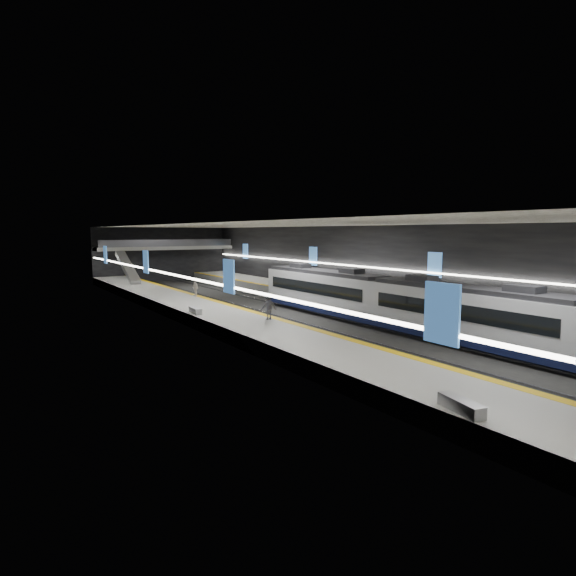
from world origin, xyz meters
TOP-DOWN VIEW (x-y plane):
  - ground at (0.00, 0.00)m, footprint 70.00×70.00m
  - ceiling at (0.00, 0.00)m, footprint 20.00×70.00m
  - wall_left at (-10.00, 0.00)m, footprint 0.04×70.00m
  - wall_right at (10.00, 0.00)m, footprint 0.04×70.00m
  - wall_back at (0.00, 35.00)m, footprint 20.00×0.04m
  - platform_left at (-7.50, 0.00)m, footprint 5.00×70.00m
  - tile_surface_left at (-7.50, 0.00)m, footprint 5.00×70.00m
  - tactile_strip_left at (-5.30, 0.00)m, footprint 0.60×70.00m
  - platform_right at (7.50, 0.00)m, footprint 5.00×70.00m
  - tile_surface_right at (7.50, 0.00)m, footprint 5.00×70.00m
  - tactile_strip_right at (5.30, 0.00)m, footprint 0.60×70.00m
  - rails at (-0.00, 0.00)m, footprint 6.52×70.00m
  - train at (2.50, -9.38)m, footprint 2.69×30.04m
  - ad_posters at (-0.00, 1.00)m, footprint 19.94×53.50m
  - cove_light_left at (-9.80, 0.00)m, footprint 0.25×68.60m
  - cove_light_right at (9.80, 0.00)m, footprint 0.25×68.60m
  - mezzanine_bridge at (0.00, 32.93)m, footprint 20.00×3.00m
  - escalator at (-7.50, 26.00)m, footprint 1.20×7.50m
  - bench_left_near at (-9.50, -25.65)m, footprint 0.97×2.03m
  - bench_left_far at (-9.40, -0.90)m, footprint 0.68×1.93m
  - bench_right_far at (9.50, 10.80)m, footprint 0.71×1.85m
  - passenger_right_a at (6.92, -20.96)m, footprint 0.63×0.77m
  - passenger_left_a at (-5.50, 8.65)m, footprint 0.52×0.99m
  - passenger_left_b at (-5.99, -6.38)m, footprint 1.31×0.80m

SIDE VIEW (x-z plane):
  - ground at x=0.00m, z-range 0.00..0.00m
  - rails at x=0.00m, z-range 0.00..0.12m
  - platform_left at x=-7.50m, z-range 0.00..1.00m
  - platform_right at x=7.50m, z-range 0.00..1.00m
  - tile_surface_left at x=-7.50m, z-range 1.00..1.02m
  - tile_surface_right at x=7.50m, z-range 1.00..1.02m
  - tactile_strip_left at x=-5.30m, z-range 1.01..1.03m
  - tactile_strip_right at x=5.30m, z-range 1.01..1.03m
  - bench_right_far at x=9.50m, z-range 1.00..1.44m
  - bench_left_far at x=-9.40m, z-range 1.00..1.46m
  - bench_left_near at x=-9.50m, z-range 1.00..1.48m
  - passenger_left_a at x=-5.50m, z-range 1.00..2.62m
  - passenger_right_a at x=6.92m, z-range 1.00..2.83m
  - passenger_left_b at x=-5.99m, z-range 1.00..2.96m
  - train at x=2.50m, z-range 0.40..4.00m
  - escalator at x=-7.50m, z-range 0.94..4.86m
  - cove_light_left at x=-9.80m, z-range 3.74..3.86m
  - cove_light_right at x=9.80m, z-range 3.74..3.86m
  - wall_left at x=-10.00m, z-range 0.00..8.00m
  - wall_right at x=10.00m, z-range 0.00..8.00m
  - wall_back at x=0.00m, z-range 0.00..8.00m
  - ad_posters at x=0.00m, z-range 3.40..5.60m
  - mezzanine_bridge at x=0.00m, z-range 4.29..5.79m
  - ceiling at x=0.00m, z-range 7.98..8.02m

